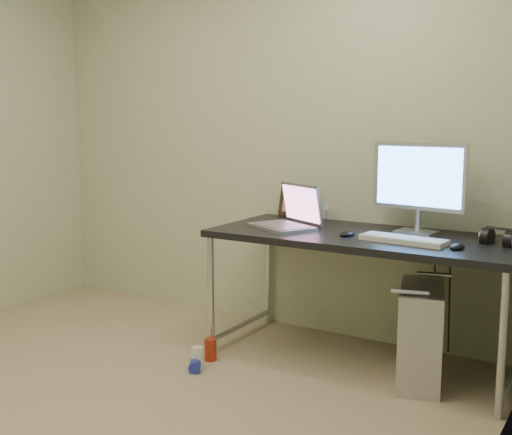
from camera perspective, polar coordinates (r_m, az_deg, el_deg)
name	(u,v)px	position (r m, az deg, el deg)	size (l,w,h in m)	color
floor	(72,418)	(3.27, -16.00, -16.75)	(3.50, 3.50, 0.00)	tan
wall_back	(263,140)	(4.33, 0.63, 6.93)	(3.50, 0.02, 2.50)	beige
wall_right	(466,167)	(2.03, 18.16, 4.29)	(0.02, 3.50, 2.50)	beige
desk	(364,247)	(3.66, 9.58, -2.58)	(1.72, 0.75, 0.75)	black
tower_computer	(421,334)	(3.56, 14.42, -9.99)	(0.35, 0.54, 0.55)	#B9B9BE
cable_a	(435,289)	(3.93, 15.64, -6.16)	(0.01, 0.01, 0.70)	black
cable_b	(450,295)	(3.89, 16.82, -6.65)	(0.01, 0.01, 0.72)	black
can_red	(210,349)	(3.81, -4.07, -11.61)	(0.07, 0.07, 0.13)	#AA2D16
can_white	(197,358)	(3.70, -5.23, -12.30)	(0.07, 0.07, 0.12)	white
can_blue	(195,365)	(3.68, -5.42, -12.90)	(0.07, 0.07, 0.12)	#2330B3
laptop	(289,218)	(3.81, 2.97, -0.01)	(0.47, 0.44, 0.26)	silver
monitor	(419,181)	(3.69, 14.28, 3.19)	(0.54, 0.19, 0.51)	silver
keyboard	(403,240)	(3.45, 12.97, -1.94)	(0.45, 0.15, 0.03)	silver
mouse_right	(457,245)	(3.34, 17.46, -2.37)	(0.07, 0.11, 0.04)	black
mouse_left	(347,233)	(3.57, 8.09, -1.35)	(0.07, 0.11, 0.04)	black
headphones	(499,239)	(3.52, 20.77, -1.79)	(0.19, 0.11, 0.11)	black
picture_frame	(297,201)	(4.20, 3.67, 1.47)	(0.27, 0.03, 0.21)	black
webcam	(327,209)	(4.07, 6.29, 0.78)	(0.04, 0.04, 0.11)	silver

